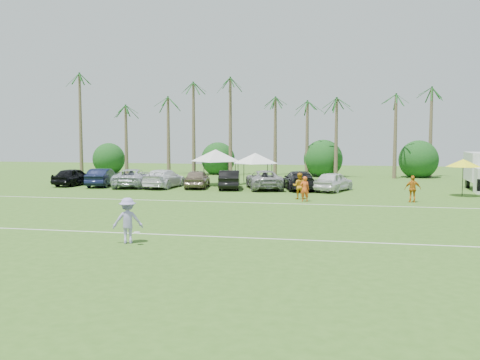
# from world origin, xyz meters

# --- Properties ---
(ground) EXTENTS (120.00, 120.00, 0.00)m
(ground) POSITION_xyz_m (0.00, 0.00, 0.00)
(ground) COLOR #355D1C
(ground) RESTS_ON ground
(field_lines) EXTENTS (80.00, 12.10, 0.01)m
(field_lines) POSITION_xyz_m (0.00, 8.00, 0.01)
(field_lines) COLOR white
(field_lines) RESTS_ON ground
(palm_tree_0) EXTENTS (2.40, 2.40, 8.90)m
(palm_tree_0) POSITION_xyz_m (-22.00, 38.00, 7.48)
(palm_tree_0) COLOR brown
(palm_tree_0) RESTS_ON ground
(palm_tree_1) EXTENTS (2.40, 2.40, 9.90)m
(palm_tree_1) POSITION_xyz_m (-17.00, 38.00, 8.35)
(palm_tree_1) COLOR brown
(palm_tree_1) RESTS_ON ground
(palm_tree_2) EXTENTS (2.40, 2.40, 10.90)m
(palm_tree_2) POSITION_xyz_m (-12.00, 38.00, 9.21)
(palm_tree_2) COLOR brown
(palm_tree_2) RESTS_ON ground
(palm_tree_3) EXTENTS (2.40, 2.40, 11.90)m
(palm_tree_3) POSITION_xyz_m (-8.00, 38.00, 10.06)
(palm_tree_3) COLOR brown
(palm_tree_3) RESTS_ON ground
(palm_tree_4) EXTENTS (2.40, 2.40, 8.90)m
(palm_tree_4) POSITION_xyz_m (-4.00, 38.00, 7.48)
(palm_tree_4) COLOR brown
(palm_tree_4) RESTS_ON ground
(palm_tree_5) EXTENTS (2.40, 2.40, 9.90)m
(palm_tree_5) POSITION_xyz_m (0.00, 38.00, 8.35)
(palm_tree_5) COLOR brown
(palm_tree_5) RESTS_ON ground
(palm_tree_6) EXTENTS (2.40, 2.40, 10.90)m
(palm_tree_6) POSITION_xyz_m (4.00, 38.00, 9.21)
(palm_tree_6) COLOR brown
(palm_tree_6) RESTS_ON ground
(palm_tree_7) EXTENTS (2.40, 2.40, 11.90)m
(palm_tree_7) POSITION_xyz_m (8.00, 38.00, 10.06)
(palm_tree_7) COLOR brown
(palm_tree_7) RESTS_ON ground
(palm_tree_8) EXTENTS (2.40, 2.40, 8.90)m
(palm_tree_8) POSITION_xyz_m (13.00, 38.00, 7.48)
(palm_tree_8) COLOR brown
(palm_tree_8) RESTS_ON ground
(palm_tree_9) EXTENTS (2.40, 2.40, 9.90)m
(palm_tree_9) POSITION_xyz_m (18.00, 38.00, 8.35)
(palm_tree_9) COLOR brown
(palm_tree_9) RESTS_ON ground
(bush_tree_0) EXTENTS (4.00, 4.00, 4.00)m
(bush_tree_0) POSITION_xyz_m (-19.00, 39.00, 1.80)
(bush_tree_0) COLOR brown
(bush_tree_0) RESTS_ON ground
(bush_tree_1) EXTENTS (4.00, 4.00, 4.00)m
(bush_tree_1) POSITION_xyz_m (-6.00, 39.00, 1.80)
(bush_tree_1) COLOR brown
(bush_tree_1) RESTS_ON ground
(bush_tree_2) EXTENTS (4.00, 4.00, 4.00)m
(bush_tree_2) POSITION_xyz_m (6.00, 39.00, 1.80)
(bush_tree_2) COLOR brown
(bush_tree_2) RESTS_ON ground
(bush_tree_3) EXTENTS (4.00, 4.00, 4.00)m
(bush_tree_3) POSITION_xyz_m (16.00, 39.00, 1.80)
(bush_tree_3) COLOR brown
(bush_tree_3) RESTS_ON ground
(sideline_player_a) EXTENTS (0.70, 0.54, 1.71)m
(sideline_player_a) POSITION_xyz_m (5.89, 15.48, 0.85)
(sideline_player_a) COLOR #E95519
(sideline_player_a) RESTS_ON ground
(sideline_player_b) EXTENTS (0.90, 0.71, 1.84)m
(sideline_player_b) POSITION_xyz_m (5.39, 16.79, 0.92)
(sideline_player_b) COLOR orange
(sideline_player_b) RESTS_ON ground
(sideline_player_c) EXTENTS (1.10, 0.54, 1.81)m
(sideline_player_c) POSITION_xyz_m (13.01, 16.43, 0.91)
(sideline_player_c) COLOR orange
(sideline_player_c) RESTS_ON ground
(canopy_tent_left) EXTENTS (4.62, 4.62, 3.74)m
(canopy_tent_left) POSITION_xyz_m (-3.00, 25.93, 3.20)
(canopy_tent_left) COLOR black
(canopy_tent_left) RESTS_ON ground
(canopy_tent_right) EXTENTS (4.13, 4.13, 3.35)m
(canopy_tent_right) POSITION_xyz_m (0.39, 27.37, 2.86)
(canopy_tent_right) COLOR black
(canopy_tent_right) RESTS_ON ground
(market_umbrella) EXTENTS (2.46, 2.46, 2.74)m
(market_umbrella) POSITION_xyz_m (16.97, 20.80, 2.46)
(market_umbrella) COLOR black
(market_umbrella) RESTS_ON ground
(frisbee_player) EXTENTS (1.40, 1.10, 1.90)m
(frisbee_player) POSITION_xyz_m (-0.13, -0.11, 0.95)
(frisbee_player) COLOR #9A8FCA
(frisbee_player) RESTS_ON ground
(parked_car_0) EXTENTS (2.36, 4.78, 1.57)m
(parked_car_0) POSITION_xyz_m (-15.29, 22.85, 0.78)
(parked_car_0) COLOR black
(parked_car_0) RESTS_ON ground
(parked_car_1) EXTENTS (2.35, 4.96, 1.57)m
(parked_car_1) POSITION_xyz_m (-12.43, 22.68, 0.78)
(parked_car_1) COLOR black
(parked_car_1) RESTS_ON ground
(parked_car_2) EXTENTS (3.55, 6.01, 1.57)m
(parked_car_2) POSITION_xyz_m (-9.57, 22.64, 0.78)
(parked_car_2) COLOR #AEB3BE
(parked_car_2) RESTS_ON ground
(parked_car_3) EXTENTS (2.59, 5.55, 1.57)m
(parked_car_3) POSITION_xyz_m (-6.71, 22.65, 0.78)
(parked_car_3) COLOR white
(parked_car_3) RESTS_ON ground
(parked_car_4) EXTENTS (2.52, 4.83, 1.57)m
(parked_car_4) POSITION_xyz_m (-3.84, 22.95, 0.78)
(parked_car_4) COLOR #7C6C58
(parked_car_4) RESTS_ON ground
(parked_car_5) EXTENTS (2.53, 4.99, 1.57)m
(parked_car_5) POSITION_xyz_m (-0.98, 22.73, 0.78)
(parked_car_5) COLOR black
(parked_car_5) RESTS_ON ground
(parked_car_6) EXTENTS (4.15, 6.16, 1.57)m
(parked_car_6) POSITION_xyz_m (1.88, 23.09, 0.78)
(parked_car_6) COLOR #949494
(parked_car_6) RESTS_ON ground
(parked_car_7) EXTENTS (3.54, 5.79, 1.57)m
(parked_car_7) POSITION_xyz_m (4.74, 23.12, 0.78)
(parked_car_7) COLOR black
(parked_car_7) RESTS_ON ground
(parked_car_8) EXTENTS (3.39, 4.96, 1.57)m
(parked_car_8) POSITION_xyz_m (7.60, 22.58, 0.78)
(parked_car_8) COLOR silver
(parked_car_8) RESTS_ON ground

